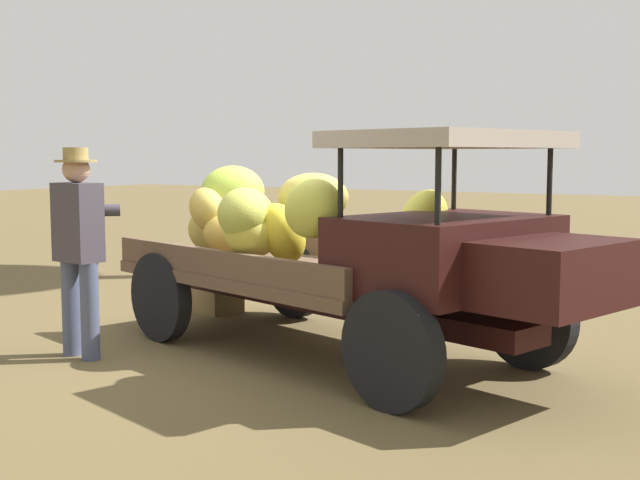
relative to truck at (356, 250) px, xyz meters
name	(u,v)px	position (x,y,z in m)	size (l,w,h in m)	color
ground_plane	(295,352)	(-0.60, 0.02, -0.91)	(60.00, 60.00, 0.00)	brown
truck	(356,250)	(0.00, 0.00, 0.00)	(4.66, 2.69, 1.84)	black
farmer	(79,239)	(-2.01, -1.06, 0.07)	(0.52, 0.48, 1.73)	#4A516F
wooden_crate	(214,288)	(-2.36, 1.11, -0.67)	(0.56, 0.39, 0.49)	olive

